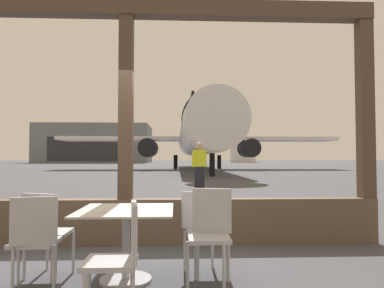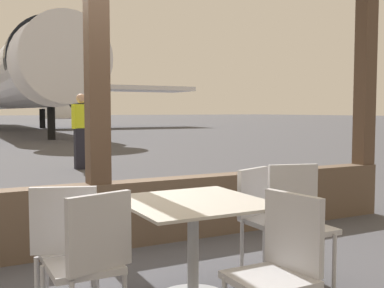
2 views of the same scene
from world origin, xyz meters
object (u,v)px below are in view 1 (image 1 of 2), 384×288
object	(u,v)px
cafe_chair_window_left	(45,227)
cafe_chair_aisle_left	(121,251)
cafe_chair_aisle_right	(210,227)
cafe_chair_side_extra	(202,224)
dining_table	(126,234)
cafe_chair_window_right	(35,235)
distant_hangar	(97,144)
fuel_storage_tank	(243,152)
airplane	(199,135)
ground_crew_worker	(199,168)

from	to	relation	value
cafe_chair_window_left	cafe_chair_aisle_left	world-z (taller)	cafe_chair_aisle_left
cafe_chair_window_left	cafe_chair_aisle_right	world-z (taller)	cafe_chair_aisle_right
cafe_chair_side_extra	dining_table	bearing A→B (deg)	-161.61
cafe_chair_window_left	cafe_chair_window_right	size ratio (longest dim) A/B	0.99
cafe_chair_side_extra	cafe_chair_aisle_left	bearing A→B (deg)	-122.32
dining_table	cafe_chair_side_extra	distance (m)	0.84
cafe_chair_aisle_left	distant_hangar	size ratio (longest dim) A/B	0.03
cafe_chair_window_left	fuel_storage_tank	size ratio (longest dim) A/B	0.13
airplane	cafe_chair_side_extra	bearing A→B (deg)	-93.70
fuel_storage_tank	cafe_chair_side_extra	bearing A→B (deg)	-101.04
airplane	ground_crew_worker	distance (m)	24.93
cafe_chair_aisle_right	airplane	size ratio (longest dim) A/B	0.03
cafe_chair_window_right	cafe_chair_aisle_left	bearing A→B (deg)	-33.85
dining_table	cafe_chair_window_left	bearing A→B (deg)	172.43
dining_table	fuel_storage_tank	size ratio (longest dim) A/B	0.14
cafe_chair_aisle_right	fuel_storage_tank	bearing A→B (deg)	79.04
cafe_chair_aisle_left	ground_crew_worker	world-z (taller)	ground_crew_worker
cafe_chair_window_left	cafe_chair_aisle_right	size ratio (longest dim) A/B	0.95
cafe_chair_aisle_left	airplane	bearing A→B (deg)	85.21
cafe_chair_window_right	cafe_chair_side_extra	distance (m)	1.68
cafe_chair_window_right	cafe_chair_aisle_right	bearing A→B (deg)	5.60
cafe_chair_window_right	cafe_chair_window_left	bearing A→B (deg)	97.52
airplane	fuel_storage_tank	size ratio (longest dim) A/B	5.04
airplane	distant_hangar	size ratio (longest dim) A/B	1.29
cafe_chair_window_left	airplane	size ratio (longest dim) A/B	0.03
fuel_storage_tank	cafe_chair_aisle_left	bearing A→B (deg)	-101.35
cafe_chair_window_left	cafe_chair_aisle_left	distance (m)	1.35
cafe_chair_aisle_left	cafe_chair_aisle_right	size ratio (longest dim) A/B	0.96
dining_table	cafe_chair_aisle_right	distance (m)	0.86
cafe_chair_window_left	cafe_chair_aisle_right	distance (m)	1.71
dining_table	airplane	xyz separation A→B (m)	(2.89, 32.66, 3.03)
cafe_chair_side_extra	ground_crew_worker	distance (m)	7.68
dining_table	cafe_chair_aisle_left	world-z (taller)	cafe_chair_aisle_left
dining_table	distant_hangar	size ratio (longest dim) A/B	0.04
airplane	cafe_chair_aisle_left	bearing A→B (deg)	-94.79
cafe_chair_window_left	distant_hangar	size ratio (longest dim) A/B	0.03
fuel_storage_tank	ground_crew_worker	bearing A→B (deg)	-101.74
cafe_chair_window_right	fuel_storage_tank	bearing A→B (deg)	78.03
dining_table	airplane	world-z (taller)	airplane
cafe_chair_aisle_right	fuel_storage_tank	distance (m)	90.06
cafe_chair_window_left	cafe_chair_side_extra	world-z (taller)	cafe_chair_window_left
cafe_chair_window_left	airplane	world-z (taller)	airplane
cafe_chair_window_right	cafe_chair_aisle_right	size ratio (longest dim) A/B	0.96
cafe_chair_window_right	ground_crew_worker	distance (m)	8.45
cafe_chair_side_extra	airplane	size ratio (longest dim) A/B	0.03
cafe_chair_side_extra	distant_hangar	world-z (taller)	distant_hangar
cafe_chair_aisle_right	ground_crew_worker	size ratio (longest dim) A/B	0.53
cafe_chair_window_left	cafe_chair_side_extra	size ratio (longest dim) A/B	1.02
distant_hangar	fuel_storage_tank	xyz separation A→B (m)	(36.83, 3.52, -1.76)
cafe_chair_window_right	fuel_storage_tank	xyz separation A→B (m)	(18.77, 88.55, 2.23)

